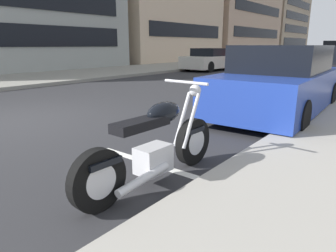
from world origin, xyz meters
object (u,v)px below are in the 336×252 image
object	(u,v)px
parked_car_at_intersection	(326,68)
car_opposite_curb	(212,60)
parked_motorcycle	(155,147)
parked_car_far_down_curb	(280,83)

from	to	relation	value
parked_car_at_intersection	car_opposite_curb	size ratio (longest dim) A/B	1.02
parked_motorcycle	car_opposite_curb	xyz separation A→B (m)	(14.22, 7.65, 0.21)
parked_car_at_intersection	parked_car_far_down_curb	bearing A→B (deg)	-173.97
parked_car_far_down_curb	parked_car_at_intersection	xyz separation A→B (m)	(5.53, 0.21, -0.01)
parked_car_far_down_curb	car_opposite_curb	world-z (taller)	parked_car_far_down_curb
parked_motorcycle	parked_car_at_intersection	bearing A→B (deg)	3.55
parked_motorcycle	parked_car_far_down_curb	xyz separation A→B (m)	(4.42, 0.15, 0.28)
parked_motorcycle	parked_car_at_intersection	size ratio (longest dim) A/B	0.46
car_opposite_curb	parked_car_at_intersection	bearing A→B (deg)	61.47
parked_car_far_down_curb	parked_car_at_intersection	world-z (taller)	parked_car_far_down_curb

